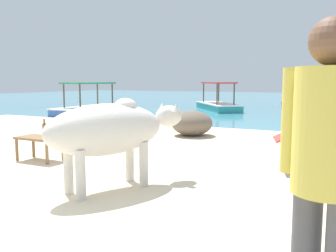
# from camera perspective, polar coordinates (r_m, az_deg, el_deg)

# --- Properties ---
(sand_beach) EXTENTS (18.00, 14.00, 0.04)m
(sand_beach) POSITION_cam_1_polar(r_m,az_deg,el_deg) (4.54, -19.68, -10.74)
(sand_beach) COLOR beige
(sand_beach) RESTS_ON ground
(water_surface) EXTENTS (60.00, 36.00, 0.03)m
(water_surface) POSITION_cam_1_polar(r_m,az_deg,el_deg) (25.18, 19.73, 3.52)
(water_surface) COLOR teal
(water_surface) RESTS_ON ground
(cow) EXTENTS (1.18, 1.97, 1.12)m
(cow) POSITION_cam_1_polar(r_m,az_deg,el_deg) (4.52, -8.92, -0.61)
(cow) COLOR beige
(cow) RESTS_ON sand_beach
(low_bench_table) EXTENTS (0.76, 0.44, 0.40)m
(low_bench_table) POSITION_cam_1_polar(r_m,az_deg,el_deg) (6.52, -19.32, -2.15)
(low_bench_table) COLOR brown
(low_bench_table) RESTS_ON sand_beach
(bottle) EXTENTS (0.07, 0.07, 0.30)m
(bottle) POSITION_cam_1_polar(r_m,az_deg,el_deg) (6.52, -18.63, -0.50)
(bottle) COLOR brown
(bottle) RESTS_ON low_bench_table
(deck_chair_far) EXTENTS (0.88, 0.72, 0.68)m
(deck_chair_far) POSITION_cam_1_polar(r_m,az_deg,el_deg) (5.76, 19.99, -2.89)
(deck_chair_far) COLOR brown
(deck_chair_far) RESTS_ON sand_beach
(person_standing) EXTENTS (0.46, 0.32, 1.62)m
(person_standing) POSITION_cam_1_polar(r_m,az_deg,el_deg) (1.84, 23.49, -5.74)
(person_standing) COLOR #4C4C51
(person_standing) RESTS_ON sand_beach
(shore_rock_large) EXTENTS (1.25, 1.27, 0.61)m
(shore_rock_large) POSITION_cam_1_polar(r_m,az_deg,el_deg) (8.98, 3.73, 0.46)
(shore_rock_large) COLOR #6B5B4C
(shore_rock_large) RESTS_ON sand_beach
(boat_teal) EXTENTS (3.13, 3.63, 1.29)m
(boat_teal) POSITION_cam_1_polar(r_m,az_deg,el_deg) (17.15, 7.73, 3.38)
(boat_teal) COLOR teal
(boat_teal) RESTS_ON water_surface
(boat_red) EXTENTS (3.31, 3.50, 1.29)m
(boat_red) POSITION_cam_1_polar(r_m,az_deg,el_deg) (21.39, 21.91, 3.65)
(boat_red) COLOR #C63833
(boat_red) RESTS_ON water_surface
(boat_blue) EXTENTS (1.27, 3.71, 1.29)m
(boat_blue) POSITION_cam_1_polar(r_m,az_deg,el_deg) (15.31, -12.05, 2.85)
(boat_blue) COLOR #3866B7
(boat_blue) RESTS_ON water_surface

